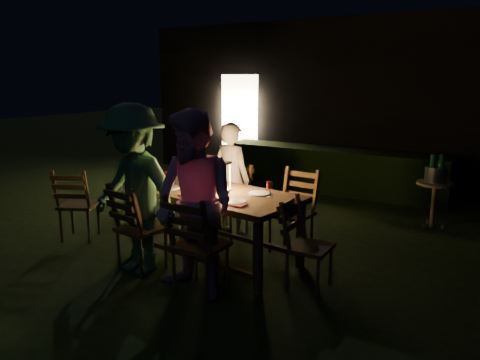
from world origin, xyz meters
The scene contains 29 objects.
garden_envelope centered at (-0.01, 6.15, 1.58)m, with size 40.00×40.00×3.20m.
dining_table centered at (-0.44, -0.16, 0.74)m, with size 2.08×1.22×0.82m.
chair_near_left centered at (-0.98, -0.87, 0.31)m, with size 0.53×0.56×1.04m.
chair_near_right centered at (-0.09, -0.99, 0.32)m, with size 0.48×0.52×1.07m.
chair_far_left centered at (-0.79, 0.66, 0.30)m, with size 0.50×0.53×0.99m.
chair_far_right centered at (0.20, 0.53, 0.32)m, with size 0.50×0.54×1.05m.
chair_end centered at (0.78, -0.32, 0.29)m, with size 0.46×0.43×0.96m.
chair_spare centered at (-2.39, -0.54, 0.30)m, with size 0.62×0.63×1.01m.
person_house_side centered at (-0.78, 0.71, 0.77)m, with size 0.56×0.37×1.53m, color white.
person_opp_right centered at (-0.10, -1.03, 0.92)m, with size 0.89×0.69×1.83m, color #C084B7.
person_opp_left centered at (-0.99, -0.92, 0.93)m, with size 1.20×0.69×1.86m, color #366C47.
lantern centered at (-0.38, -0.12, 0.98)m, with size 0.16×0.16×0.35m.
plate_far_left centered at (-0.96, 0.12, 0.83)m, with size 0.25×0.25×0.01m, color white.
plate_near_left centered at (-1.01, -0.31, 0.83)m, with size 0.25×0.25×0.01m, color white.
plate_far_right centered at (0.03, 0.00, 0.83)m, with size 0.25×0.25×0.01m, color white.
plate_near_right centered at (-0.02, -0.44, 0.83)m, with size 0.25×0.25×0.01m, color white.
wineglass_a centered at (-0.70, 0.15, 0.91)m, with size 0.06×0.06×0.18m, color #59070F, non-canonical shape.
wineglass_b centered at (-1.17, -0.19, 0.91)m, with size 0.06×0.06×0.18m, color #59070F, non-canonical shape.
wineglass_c centered at (-0.18, -0.48, 0.91)m, with size 0.06×0.06×0.18m, color #59070F, non-canonical shape.
wineglass_d centered at (0.20, -0.06, 0.91)m, with size 0.06×0.06×0.18m, color #59070F, non-canonical shape.
wineglass_e centered at (-0.58, -0.45, 0.91)m, with size 0.06×0.06×0.18m, color silver, non-canonical shape.
bottle_table centered at (-0.69, -0.13, 0.96)m, with size 0.07×0.07×0.28m, color #0F471E.
napkin_left centered at (-0.63, -0.46, 0.83)m, with size 0.18×0.14×0.01m, color red.
napkin_right centered at (0.07, -0.53, 0.83)m, with size 0.18×0.14×0.01m, color red.
phone centered at (-1.09, -0.38, 0.82)m, with size 0.14×0.07×0.01m, color black.
side_table centered at (1.52, 2.42, 0.58)m, with size 0.49×0.49×0.66m.
ice_bucket centered at (1.52, 2.42, 0.77)m, with size 0.30×0.30×0.22m, color #A5A8AD.
bottle_bucket_a centered at (1.47, 2.38, 0.82)m, with size 0.07×0.07×0.32m, color #0F471E.
bottle_bucket_b centered at (1.57, 2.46, 0.82)m, with size 0.07×0.07×0.32m, color #0F471E.
Camera 1 is at (2.52, -4.48, 2.13)m, focal length 35.00 mm.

